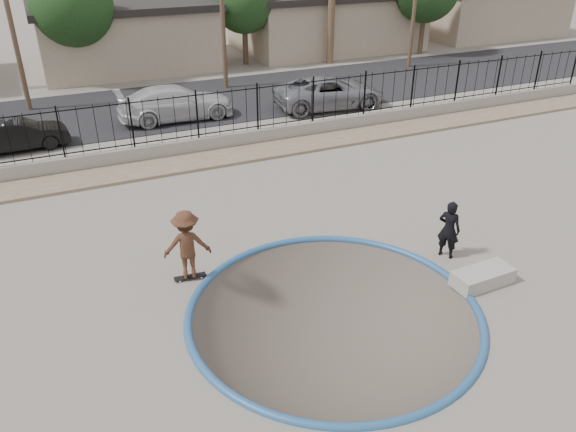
# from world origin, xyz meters

# --- Properties ---
(ground) EXTENTS (120.00, 120.00, 2.20)m
(ground) POSITION_xyz_m (0.00, 12.00, -1.10)
(ground) COLOR gray
(ground) RESTS_ON ground
(bowl_pit) EXTENTS (6.84, 6.84, 1.80)m
(bowl_pit) POSITION_xyz_m (0.00, -1.00, 0.00)
(bowl_pit) COLOR #4B4239
(bowl_pit) RESTS_ON ground
(coping_ring) EXTENTS (7.04, 7.04, 0.20)m
(coping_ring) POSITION_xyz_m (0.00, -1.00, 0.00)
(coping_ring) COLOR #2B5A8C
(coping_ring) RESTS_ON ground
(rock_strip) EXTENTS (42.00, 1.60, 0.11)m
(rock_strip) POSITION_xyz_m (0.00, 9.20, 0.06)
(rock_strip) COLOR #9F8468
(rock_strip) RESTS_ON ground
(retaining_wall) EXTENTS (42.00, 0.45, 0.60)m
(retaining_wall) POSITION_xyz_m (0.00, 10.30, 0.30)
(retaining_wall) COLOR gray
(retaining_wall) RESTS_ON ground
(fence) EXTENTS (40.00, 0.04, 1.80)m
(fence) POSITION_xyz_m (0.00, 10.30, 1.50)
(fence) COLOR black
(fence) RESTS_ON retaining_wall
(street) EXTENTS (90.00, 8.00, 0.04)m
(street) POSITION_xyz_m (0.00, 17.00, 0.02)
(street) COLOR black
(street) RESTS_ON ground
(house_center) EXTENTS (10.60, 8.60, 3.90)m
(house_center) POSITION_xyz_m (0.00, 26.50, 1.97)
(house_center) COLOR tan
(house_center) RESTS_ON ground
(house_east) EXTENTS (12.60, 8.60, 3.90)m
(house_east) POSITION_xyz_m (14.00, 26.50, 1.97)
(house_east) COLOR tan
(house_east) RESTS_ON ground
(house_east_far) EXTENTS (11.60, 8.60, 3.90)m
(house_east_far) POSITION_xyz_m (28.00, 26.50, 1.97)
(house_east_far) COLOR tan
(house_east_far) RESTS_ON ground
(utility_pole_left) EXTENTS (1.70, 0.24, 9.00)m
(utility_pole_left) POSITION_xyz_m (-6.00, 19.00, 4.70)
(utility_pole_left) COLOR #473323
(utility_pole_left) RESTS_ON ground
(street_tree_left) EXTENTS (4.32, 4.32, 6.36)m
(street_tree_left) POSITION_xyz_m (-3.00, 23.00, 4.19)
(street_tree_left) COLOR #473323
(street_tree_left) RESTS_ON ground
(street_tree_mid) EXTENTS (3.96, 3.96, 5.83)m
(street_tree_mid) POSITION_xyz_m (7.00, 24.00, 3.84)
(street_tree_mid) COLOR #473323
(street_tree_mid) RESTS_ON ground
(skater) EXTENTS (1.31, 0.92, 1.85)m
(skater) POSITION_xyz_m (-2.73, 1.75, 0.92)
(skater) COLOR brown
(skater) RESTS_ON ground
(skateboard) EXTENTS (0.84, 0.28, 0.07)m
(skateboard) POSITION_xyz_m (-2.73, 1.75, 0.06)
(skateboard) COLOR black
(skateboard) RESTS_ON ground
(videographer) EXTENTS (0.66, 0.72, 1.66)m
(videographer) POSITION_xyz_m (4.00, -0.02, 0.83)
(videographer) COLOR black
(videographer) RESTS_ON ground
(concrete_ledge) EXTENTS (1.62, 0.75, 0.40)m
(concrete_ledge) POSITION_xyz_m (4.00, -1.50, 0.20)
(concrete_ledge) COLOR #A49E91
(concrete_ledge) RESTS_ON ground
(car_b) EXTENTS (3.83, 1.54, 1.24)m
(car_b) POSITION_xyz_m (-6.50, 13.40, 0.66)
(car_b) COLOR black
(car_b) RESTS_ON street
(car_c) EXTENTS (5.27, 2.17, 1.53)m
(car_c) POSITION_xyz_m (0.19, 14.67, 0.80)
(car_c) COLOR silver
(car_c) RESTS_ON street
(car_d) EXTENTS (5.64, 3.02, 1.51)m
(car_d) POSITION_xyz_m (7.45, 13.40, 0.79)
(car_d) COLOR gray
(car_d) RESTS_ON street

